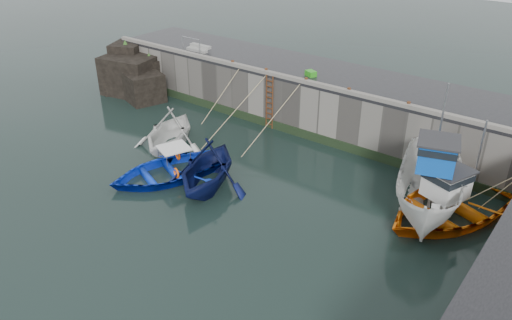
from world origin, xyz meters
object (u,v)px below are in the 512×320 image
Objects in this scene: boat_near_white at (170,147)px; bollard_c at (306,80)px; boat_near_blue at (167,177)px; bollard_b at (266,71)px; bollard_e at (409,104)px; boat_near_blacktrim at (208,186)px; boat_far_orange at (450,205)px; ladder at (269,102)px; boat_far_white at (430,188)px; fish_crate at (311,73)px; bollard_a at (233,63)px; bollard_d at (349,90)px.

bollard_c is (4.91, 5.72, 3.30)m from boat_near_white.
boat_near_white is 0.86× the size of boat_near_blue.
bollard_b is 8.50m from bollard_e.
boat_far_orange reaches higher than boat_near_blacktrim.
bollard_c reaches higher than boat_near_blue.
boat_far_white is at bearing -15.57° from ladder.
boat_near_white is at bearing 154.06° from boat_near_blue.
boat_near_blacktrim is 9.95m from boat_far_white.
bollard_b reaches higher than ladder.
ladder is 7.93m from boat_near_blue.
bollard_e is (6.20, -1.11, -0.01)m from fish_crate.
boat_far_orange is (11.49, -2.55, -1.12)m from ladder.
boat_near_blacktrim is at bearing -172.27° from boat_far_white.
ladder is at bearing -171.33° from bollard_c.
boat_far_orange reaches higher than boat_near_white.
boat_far_white is 4.73m from bollard_e.
fish_crate is at bearing 97.03° from boat_near_blue.
bollard_a and bollard_c have the same top height.
boat_near_white is 6.97m from bollard_b.
fish_crate reaches higher than bollard_a.
boat_far_white is at bearing -29.48° from bollard_d.
boat_near_blue is at bearing -135.74° from boat_far_orange.
boat_far_white reaches higher than bollard_b.
bollard_b is 1.00× the size of bollard_d.
boat_far_white is 12.80× the size of fish_crate.
fish_crate is at bearing 67.82° from boat_near_blacktrim.
boat_far_orange is at bearing -23.34° from bollard_d.
boat_near_blue is 20.00× the size of bollard_d.
boat_far_white is at bearing -21.36° from bollard_c.
bollard_b is at bearing 180.00° from bollard_d.
bollard_b and bollard_d have the same top height.
boat_near_blacktrim is at bearing -76.76° from ladder.
bollard_c is at bearing 0.00° from bollard_a.
boat_far_white reaches higher than bollard_e.
boat_near_blacktrim is 9.44m from bollard_a.
bollard_c is (2.20, 0.34, 1.71)m from ladder.
bollard_a reaches higher than boat_near_blacktrim.
bollard_d is (-6.69, 2.89, 2.83)m from boat_far_orange.
fish_crate is 2.14× the size of bollard_d.
boat_near_blacktrim is (4.40, -1.78, 0.00)m from boat_near_white.
boat_near_blue is (2.20, -2.37, 0.00)m from boat_near_white.
bollard_e is (10.71, 5.72, 3.30)m from boat_near_white.
boat_near_blue is 20.00× the size of bollard_e.
bollard_d is (5.30, 0.00, 0.00)m from bollard_b.
boat_near_blue is 10.04m from fish_crate.
bollard_b is (2.50, 0.00, 0.00)m from bollard_a.
bollard_c and bollard_e have the same top height.
bollard_c is at bearing 180.00° from bollard_d.
boat_near_blacktrim is 8.48m from bollard_b.
bollard_e is at bearing 4.98° from boat_near_white.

